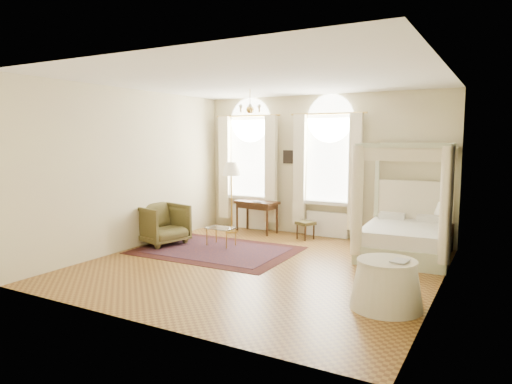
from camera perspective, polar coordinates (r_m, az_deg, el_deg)
ground at (r=8.36m, az=0.56°, el=-9.19°), size 6.00×6.00×0.00m
room_walls at (r=8.05m, az=0.58°, el=4.50°), size 6.00×6.00×6.00m
window_left at (r=11.50m, az=-0.93°, el=2.70°), size 1.62×0.27×3.29m
window_right at (r=10.61m, az=8.95°, el=2.29°), size 1.62×0.27×3.29m
chandelier at (r=9.55m, az=-0.76°, el=10.41°), size 0.51×0.45×0.50m
wall_pictures at (r=10.72m, az=8.60°, el=4.49°), size 2.54×0.03×0.39m
canopy_bed at (r=9.30m, az=18.19°, el=-4.73°), size 1.79×2.14×2.20m
nightstand at (r=10.04m, az=22.05°, el=-5.31°), size 0.48×0.45×0.57m
nightstand_lamp at (r=9.87m, az=22.27°, el=-2.09°), size 0.31×0.31×0.45m
writing_desk at (r=11.12m, az=0.11°, el=-1.71°), size 1.10×0.67×0.78m
laptop at (r=10.96m, az=0.34°, el=-1.17°), size 0.36×0.27×0.03m
stool at (r=10.49m, az=6.21°, el=-4.05°), size 0.47×0.47×0.41m
armchair at (r=10.15m, az=-11.68°, el=-3.96°), size 1.15×1.14×0.87m
coffee_table at (r=9.78m, az=-4.39°, el=-4.67°), size 0.61×0.44×0.40m
floor_lamp at (r=11.08m, az=-3.09°, el=2.45°), size 0.44×0.44×1.72m
oriental_rug at (r=9.48m, az=-4.94°, el=-7.26°), size 3.19×2.32×0.01m
side_table at (r=6.53m, az=15.98°, el=-11.03°), size 0.98×0.98×0.67m
book at (r=6.41m, az=16.71°, el=-8.13°), size 0.24×0.30×0.03m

